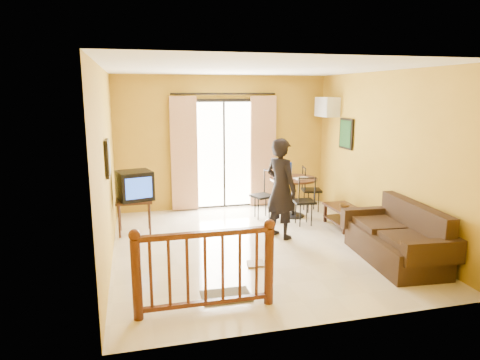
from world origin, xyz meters
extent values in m
plane|color=beige|center=(0.00, 0.00, 0.00)|extent=(5.00, 5.00, 0.00)
plane|color=white|center=(0.00, 0.00, 2.80)|extent=(5.00, 5.00, 0.00)
plane|color=#B78C23|center=(0.00, 2.50, 1.40)|extent=(4.50, 0.00, 4.50)
plane|color=#B78C23|center=(0.00, -2.50, 1.40)|extent=(4.50, 0.00, 4.50)
plane|color=#B78C23|center=(-2.25, 0.00, 1.40)|extent=(0.00, 5.00, 5.00)
plane|color=#B78C23|center=(2.25, 0.00, 1.40)|extent=(0.00, 5.00, 5.00)
cube|color=black|center=(0.00, 2.48, 1.15)|extent=(1.34, 0.03, 2.34)
cube|color=white|center=(0.00, 2.45, 1.15)|extent=(1.20, 0.04, 2.20)
cube|color=black|center=(0.00, 2.43, 1.15)|extent=(0.04, 0.02, 2.20)
cube|color=beige|center=(-0.85, 2.40, 1.20)|extent=(0.55, 0.08, 2.35)
cube|color=beige|center=(0.85, 2.40, 1.20)|extent=(0.55, 0.08, 2.35)
cylinder|color=black|center=(0.00, 2.40, 2.42)|extent=(2.20, 0.04, 0.04)
cube|color=black|center=(-1.90, 1.13, 0.59)|extent=(0.61, 0.51, 0.04)
cylinder|color=black|center=(-2.16, 0.93, 0.30)|extent=(0.04, 0.04, 0.59)
cylinder|color=black|center=(-1.64, 0.93, 0.30)|extent=(0.04, 0.04, 0.59)
cylinder|color=black|center=(-2.16, 1.34, 0.30)|extent=(0.04, 0.04, 0.59)
cylinder|color=black|center=(-1.64, 1.34, 0.30)|extent=(0.04, 0.04, 0.59)
cube|color=black|center=(-1.87, 1.13, 0.86)|extent=(0.67, 0.63, 0.50)
cube|color=blue|center=(-1.80, 0.88, 0.86)|extent=(0.44, 0.13, 0.36)
cube|color=black|center=(-2.22, -0.20, 1.55)|extent=(0.04, 0.42, 0.52)
cube|color=#514F46|center=(-2.19, -0.20, 1.55)|extent=(0.01, 0.34, 0.44)
cylinder|color=black|center=(1.19, 1.44, 0.77)|extent=(0.95, 0.95, 0.04)
cylinder|color=black|center=(1.19, 1.44, 0.38)|extent=(0.08, 0.08, 0.77)
cylinder|color=black|center=(1.19, 1.44, 0.01)|extent=(0.46, 0.46, 0.03)
cylinder|color=#122BAA|center=(1.11, 1.54, 0.94)|extent=(0.16, 0.16, 0.30)
cube|color=beige|center=(1.32, 1.34, 0.80)|extent=(0.31, 0.23, 0.02)
cube|color=silver|center=(2.10, 1.95, 2.15)|extent=(0.30, 0.60, 0.40)
cube|color=gray|center=(1.95, 1.95, 2.15)|extent=(0.02, 0.56, 0.36)
cube|color=black|center=(2.22, 1.30, 1.65)|extent=(0.04, 0.50, 0.60)
cube|color=black|center=(2.19, 1.30, 1.65)|extent=(0.01, 0.42, 0.52)
cube|color=black|center=(1.85, 0.55, 0.36)|extent=(0.48, 0.86, 0.04)
cube|color=black|center=(1.85, 0.55, 0.11)|extent=(0.44, 0.82, 0.03)
cube|color=black|center=(1.66, 0.17, 0.18)|extent=(0.05, 0.05, 0.36)
cube|color=black|center=(2.04, 0.17, 0.18)|extent=(0.05, 0.05, 0.36)
cube|color=black|center=(1.66, 0.93, 0.18)|extent=(0.05, 0.05, 0.36)
cube|color=black|center=(2.04, 0.93, 0.18)|extent=(0.05, 0.05, 0.36)
imported|color=brown|center=(1.85, 0.54, 0.41)|extent=(0.20, 0.20, 0.06)
cube|color=black|center=(1.80, -1.12, 0.21)|extent=(0.96, 1.72, 0.42)
cube|color=black|center=(2.11, -1.12, 0.57)|extent=(0.31, 1.67, 0.57)
cube|color=black|center=(1.80, -1.93, 0.44)|extent=(0.84, 0.23, 0.31)
cube|color=black|center=(1.80, -0.31, 0.44)|extent=(0.84, 0.23, 0.31)
cube|color=black|center=(1.75, -1.48, 0.45)|extent=(0.62, 0.72, 0.10)
cube|color=black|center=(1.75, -0.76, 0.45)|extent=(0.62, 0.72, 0.10)
imported|color=black|center=(0.53, 0.32, 0.86)|extent=(0.65, 0.74, 1.71)
cylinder|color=#471E0F|center=(-1.90, -1.90, 0.46)|extent=(0.11, 0.11, 0.92)
cylinder|color=#471E0F|center=(-0.40, -1.90, 0.46)|extent=(0.11, 0.11, 0.92)
sphere|color=#471E0F|center=(-1.90, -1.90, 0.97)|extent=(0.13, 0.13, 0.13)
sphere|color=#471E0F|center=(-0.40, -1.90, 0.97)|extent=(0.13, 0.13, 0.13)
cube|color=#471E0F|center=(-1.15, -1.90, 0.92)|extent=(1.55, 0.08, 0.06)
cube|color=#471E0F|center=(-1.15, -1.90, 0.10)|extent=(1.55, 0.06, 0.05)
cube|color=#565345|center=(-0.85, -1.62, 0.01)|extent=(0.61, 0.41, 0.02)
cube|color=brown|center=(-0.30, -0.77, 0.01)|extent=(0.14, 0.26, 0.03)
cube|color=brown|center=(-0.16, -0.77, 0.01)|extent=(0.14, 0.26, 0.03)
camera|label=1|loc=(-1.87, -6.34, 2.45)|focal=32.00mm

